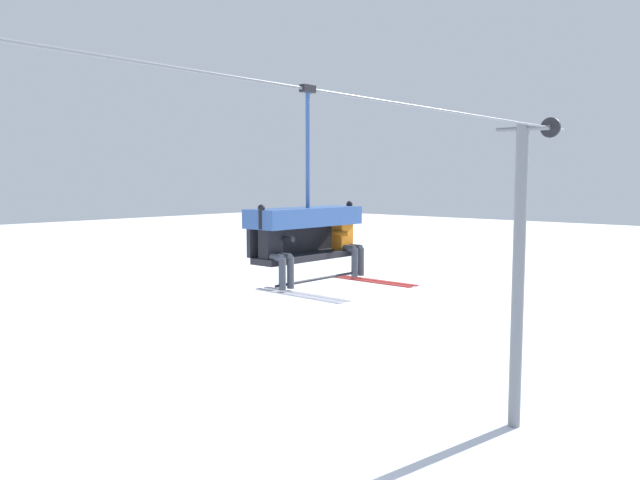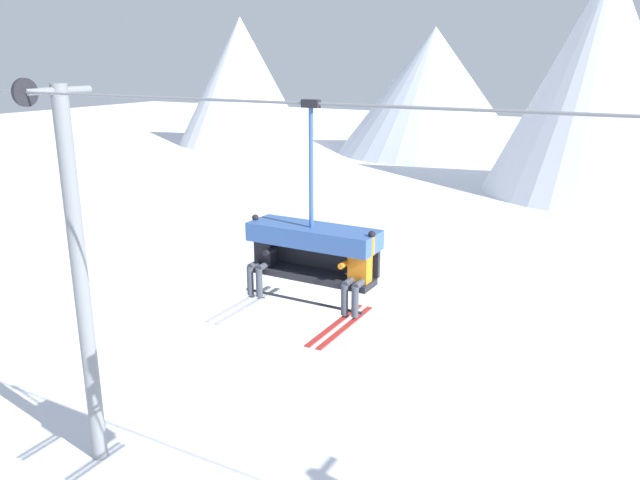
% 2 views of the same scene
% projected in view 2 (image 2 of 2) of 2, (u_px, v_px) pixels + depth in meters
% --- Properties ---
extents(mountain_peak_west, '(14.80, 14.80, 13.89)m').
position_uv_depth(mountain_peak_west, '(242.00, 81.00, 70.65)').
color(mountain_peak_west, white).
rests_on(mountain_peak_west, ground_plane).
extents(mountain_peak_central, '(19.20, 19.20, 12.50)m').
position_uv_depth(mountain_peak_central, '(433.00, 91.00, 63.56)').
color(mountain_peak_central, silver).
rests_on(mountain_peak_central, ground_plane).
extents(mountain_peak_east, '(15.03, 15.03, 16.00)m').
position_uv_depth(mountain_peak_east, '(600.00, 80.00, 43.42)').
color(mountain_peak_east, white).
rests_on(mountain_peak_east, ground_plane).
extents(lift_tower_near, '(0.36, 1.88, 9.12)m').
position_uv_depth(lift_tower_near, '(80.00, 277.00, 14.11)').
color(lift_tower_near, slate).
rests_on(lift_tower_near, ground_plane).
extents(lift_cable, '(18.45, 0.05, 0.05)m').
position_uv_depth(lift_cable, '(421.00, 108.00, 8.49)').
color(lift_cable, slate).
extents(chairlift_chair, '(2.15, 0.74, 3.12)m').
position_uv_depth(chairlift_chair, '(314.00, 243.00, 9.96)').
color(chairlift_chair, '#232328').
extents(skier_black, '(0.48, 1.70, 1.34)m').
position_uv_depth(skier_black, '(261.00, 256.00, 10.27)').
color(skier_black, black).
extents(skier_orange, '(0.48, 1.70, 1.34)m').
position_uv_depth(skier_orange, '(357.00, 272.00, 9.46)').
color(skier_orange, orange).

